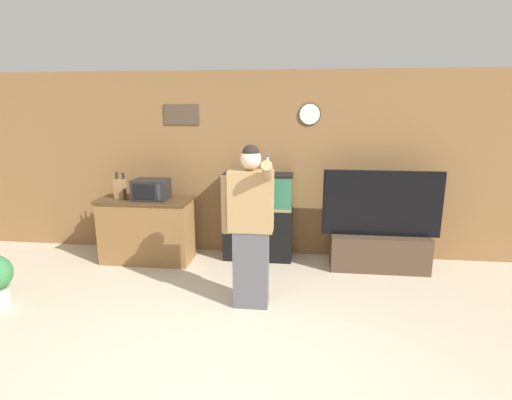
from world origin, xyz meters
TOP-DOWN VIEW (x-y plane):
  - ground_plane at (0.00, 0.00)m, footprint 18.00×18.00m
  - wall_back_paneled at (-0.00, 2.86)m, footprint 10.00×0.08m
  - counter_island at (-1.46, 2.32)m, footprint 1.26×0.55m
  - microwave at (-1.36, 2.29)m, footprint 0.46×0.34m
  - knife_block at (-1.81, 2.32)m, footprint 0.13×0.12m
  - aquarium_on_stand at (0.06, 2.59)m, footprint 0.96×0.36m
  - tv_on_stand at (1.69, 2.38)m, footprint 1.52×0.40m
  - person_standing at (0.13, 1.20)m, footprint 0.55×0.42m

SIDE VIEW (x-z plane):
  - ground_plane at x=0.00m, z-range 0.00..0.00m
  - tv_on_stand at x=1.69m, z-range -0.27..1.05m
  - counter_island at x=-1.46m, z-range 0.00..0.90m
  - aquarium_on_stand at x=0.06m, z-range 0.00..1.23m
  - person_standing at x=0.13m, z-range 0.04..1.79m
  - knife_block at x=-1.81m, z-range 0.85..1.21m
  - microwave at x=-1.36m, z-range 0.89..1.17m
  - wall_back_paneled at x=0.00m, z-range 0.00..2.60m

